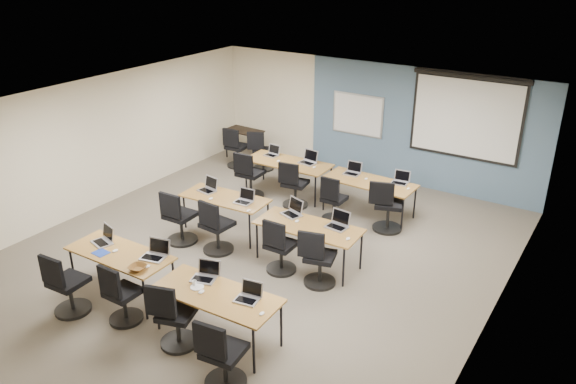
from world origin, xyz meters
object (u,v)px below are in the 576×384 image
Objects in this scene: task_chair_5 at (216,231)px; task_chair_7 at (318,262)px; laptop_4 at (208,187)px; task_chair_3 at (221,359)px; laptop_5 at (244,199)px; projector_screen at (467,112)px; training_table_back_right at (369,183)px; task_chair_4 at (179,221)px; laptop_9 at (309,160)px; training_table_front_left at (120,255)px; laptop_0 at (104,239)px; laptop_8 at (272,153)px; whiteboard at (358,115)px; laptop_11 at (400,180)px; task_chair_9 at (294,188)px; laptop_3 at (249,295)px; task_chair_2 at (174,320)px; training_table_mid_left at (225,199)px; task_chair_11 at (386,210)px; laptop_2 at (206,274)px; spare_chair_a at (261,154)px; task_chair_10 at (333,203)px; training_table_mid_right at (308,228)px; task_chair_6 at (279,250)px; laptop_6 at (293,211)px; laptop_1 at (155,253)px; task_chair_1 at (121,298)px; training_table_front_right at (217,296)px; training_table_back_left at (288,164)px; laptop_7 at (338,223)px; task_chair_0 at (66,289)px; laptop_10 at (353,171)px; task_chair_8 at (249,179)px.

task_chair_5 is 1.03× the size of task_chair_7.
task_chair_7 is (2.86, -0.73, -0.38)m from laptop_4.
laptop_5 is (-2.12, 3.32, 0.37)m from task_chair_3.
projector_screen reaches higher than training_table_back_right.
laptop_9 is at bearing 73.54° from task_chair_4.
training_table_front_left is at bearing -111.68° from training_table_back_right.
laptop_0 is at bearing -119.66° from projector_screen.
task_chair_7 is 4.26m from laptop_8.
whiteboard is 4.02× the size of laptop_11.
task_chair_5 is 2.38m from task_chair_9.
laptop_3 is 0.98× the size of laptop_11.
task_chair_2 is at bearing -106.62° from laptop_11.
training_table_mid_left is 3.09m from task_chair_11.
laptop_9 is at bearing 84.01° from training_table_front_left.
laptop_5 is at bearing 118.64° from laptop_3.
laptop_2 is (-1.66, -6.47, -1.09)m from projector_screen.
whiteboard is at bearing 3.26° from spare_chair_a.
task_chair_10 is at bearing -72.99° from whiteboard.
training_table_mid_right is at bearing 91.54° from laptop_3.
training_table_front_left is 1.69m from task_chair_2.
task_chair_3 is 2.79m from task_chair_6.
laptop_2 is at bearing -104.37° from projector_screen.
task_chair_10 is at bearing -144.23° from laptop_11.
laptop_6 is at bearing -142.52° from task_chair_11.
task_chair_7 is at bearing 27.57° from laptop_1.
training_table_mid_left is 1.74× the size of task_chair_10.
task_chair_5 is 1.42m from laptop_6.
laptop_6 is 0.36× the size of task_chair_10.
laptop_11 is at bearing 72.79° from task_chair_7.
spare_chair_a is (-4.52, -1.05, -1.48)m from projector_screen.
whiteboard is 1.31× the size of task_chair_1.
task_chair_2 reaches higher than training_table_mid_left.
task_chair_2 reaches higher than laptop_3.
task_chair_3 is (0.65, -0.72, -0.26)m from training_table_front_right.
task_chair_4 is (-0.44, -3.02, -0.26)m from training_table_back_left.
whiteboard is 1.28× the size of task_chair_6.
task_chair_1 is 2.77× the size of laptop_7.
task_chair_7 is at bearing -70.41° from whiteboard.
task_chair_0 is 0.97× the size of task_chair_11.
whiteboard is 4.10× the size of laptop_3.
laptop_6 reaches higher than laptop_10.
training_table_front_right is 1.80× the size of task_chair_2.
whiteboard is 2.24m from laptop_8.
training_table_front_left is 1.67× the size of task_chair_4.
laptop_2 is 3.90m from task_chair_10.
training_table_mid_right is 0.51m from laptop_7.
task_chair_4 is (-0.11, 2.53, 0.01)m from task_chair_0.
laptop_1 is (-0.19, -6.44, -0.65)m from whiteboard.
task_chair_8 is 3.15m from task_chair_11.
laptop_2 is 1.06× the size of laptop_11.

